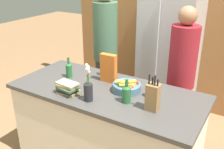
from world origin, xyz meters
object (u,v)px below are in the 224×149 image
coffee_mug (151,92)px  bottle_oil (69,70)px  knife_block (153,97)px  fruit_bowl (127,86)px  person_at_sink (105,47)px  refrigerator (169,48)px  cereal_box (109,68)px  book_stack (68,88)px  bottle_vinegar (105,68)px  person_in_blue (181,73)px  bottle_wine (127,93)px  flower_vase (88,89)px

coffee_mug → bottle_oil: bottle_oil is taller
knife_block → bottle_oil: knife_block is taller
fruit_bowl → person_at_sink: (-0.70, 0.73, 0.08)m
refrigerator → cereal_box: bearing=-100.5°
book_stack → bottle_oil: size_ratio=0.95×
book_stack → bottle_oil: (-0.23, 0.30, 0.03)m
coffee_mug → bottle_vinegar: bottle_vinegar is taller
bottle_oil → person_in_blue: 1.18m
refrigerator → coffee_mug: (0.28, -1.24, -0.04)m
fruit_bowl → bottle_wine: (0.09, -0.19, 0.04)m
coffee_mug → refrigerator: bearing=102.5°
knife_block → coffee_mug: knife_block is taller
knife_block → bottle_oil: size_ratio=1.43×
knife_block → cereal_box: knife_block is taller
refrigerator → flower_vase: bearing=-95.6°
book_stack → flower_vase: bearing=-2.7°
coffee_mug → person_at_sink: size_ratio=0.06×
book_stack → bottle_vinegar: (0.06, 0.53, 0.03)m
flower_vase → bottle_wine: bearing=25.7°
fruit_bowl → coffee_mug: fruit_bowl is taller
bottle_vinegar → knife_block: bearing=-29.2°
refrigerator → person_in_blue: 0.76m
person_in_blue → bottle_vinegar: bearing=-155.6°
book_stack → person_in_blue: (0.77, 0.92, -0.02)m
cereal_box → person_at_sink: bearing=124.8°
coffee_mug → person_in_blue: (0.10, 0.58, -0.01)m
knife_block → flower_vase: flower_vase is taller
bottle_vinegar → bottle_wine: (0.48, -0.40, 0.00)m
fruit_bowl → bottle_vinegar: bearing=151.6°
coffee_mug → fruit_bowl: bearing=-175.3°
fruit_bowl → person_in_blue: size_ratio=0.17×
cereal_box → flower_vase: bearing=-81.9°
coffee_mug → bottle_wine: 0.25m
bottle_oil → bottle_wine: bottle_oil is taller
person_at_sink → person_in_blue: 1.04m
refrigerator → knife_block: 1.51m
coffee_mug → bottle_vinegar: (-0.61, 0.19, 0.04)m
fruit_bowl → person_in_blue: 0.68m
knife_block → cereal_box: (-0.60, 0.29, 0.03)m
bottle_vinegar → person_at_sink: 0.61m
fruit_bowl → bottle_oil: (-0.67, -0.03, 0.04)m
cereal_box → coffee_mug: cereal_box is taller
flower_vase → cereal_box: flower_vase is taller
bottle_vinegar → flower_vase: bearing=-71.8°
cereal_box → bottle_vinegar: cereal_box is taller
knife_block → bottle_vinegar: 0.82m
cereal_box → bottle_oil: size_ratio=1.32×
knife_block → flower_vase: size_ratio=0.91×
book_stack → bottle_wine: (0.54, 0.13, 0.03)m
fruit_bowl → bottle_wine: 0.22m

